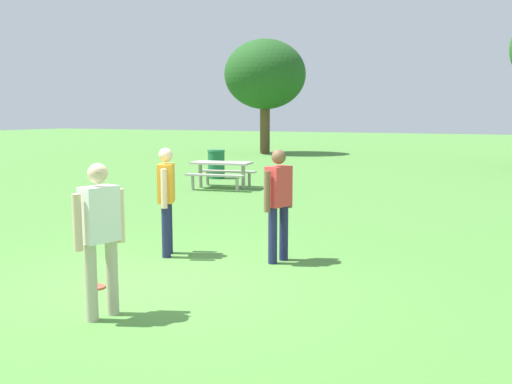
# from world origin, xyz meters

# --- Properties ---
(ground_plane) EXTENTS (120.00, 120.00, 0.00)m
(ground_plane) POSITION_xyz_m (0.00, 0.00, 0.00)
(ground_plane) COLOR #4C8438
(person_thrower) EXTENTS (0.31, 0.59, 1.64)m
(person_thrower) POSITION_xyz_m (0.91, 1.62, 0.94)
(person_thrower) COLOR #1E234C
(person_thrower) RESTS_ON ground
(person_catcher) EXTENTS (0.31, 0.59, 1.64)m
(person_catcher) POSITION_xyz_m (0.15, -1.29, 0.94)
(person_catcher) COLOR #B7AD93
(person_catcher) RESTS_ON ground
(person_bystander) EXTENTS (0.37, 0.55, 1.64)m
(person_bystander) POSITION_xyz_m (-0.76, 1.25, 0.94)
(person_bystander) COLOR #1E234C
(person_bystander) RESTS_ON ground
(frisbee) EXTENTS (0.24, 0.24, 0.03)m
(frisbee) POSITION_xyz_m (-0.62, -0.53, 0.01)
(frisbee) COLOR #E04733
(frisbee) RESTS_ON ground
(picnic_table_near) EXTENTS (1.91, 1.67, 0.77)m
(picnic_table_near) POSITION_xyz_m (-3.88, 8.55, 0.56)
(picnic_table_near) COLOR #B2ADA3
(picnic_table_near) RESTS_ON ground
(trash_can_further_along) EXTENTS (0.59, 0.59, 0.96)m
(trash_can_further_along) POSITION_xyz_m (-5.32, 10.76, 0.48)
(trash_can_further_along) COLOR #1E663D
(trash_can_further_along) RESTS_ON ground
(tree_tall_left) EXTENTS (4.40, 4.40, 6.14)m
(tree_tall_left) POSITION_xyz_m (-8.98, 22.58, 4.24)
(tree_tall_left) COLOR brown
(tree_tall_left) RESTS_ON ground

